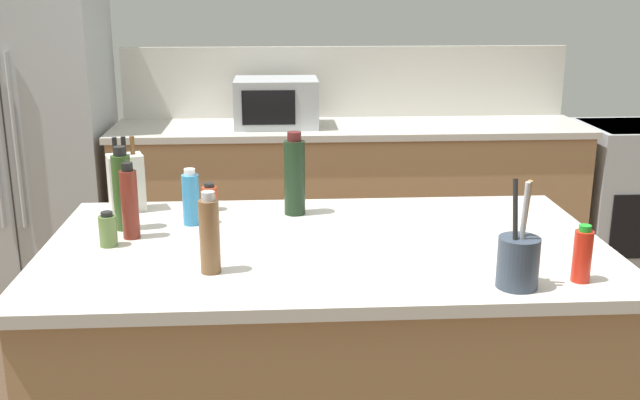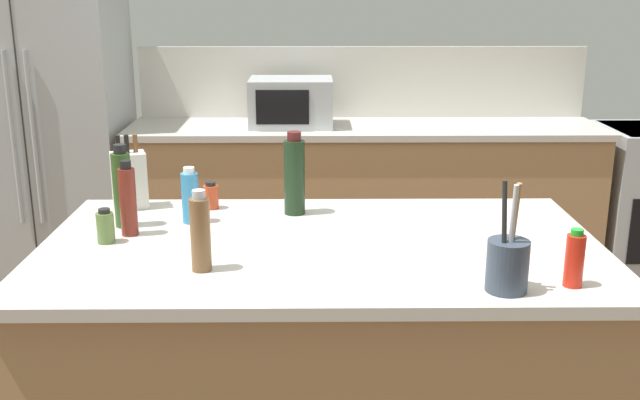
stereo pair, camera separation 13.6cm
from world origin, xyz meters
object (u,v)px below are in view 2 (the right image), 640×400
knife_block (129,180)px  utensil_crock (508,263)px  spice_jar_oregano (105,227)px  spice_jar_paprika (211,196)px  dish_soap_bottle (190,197)px  hot_sauce_bottle (574,259)px  vinegar_bottle (128,200)px  microwave (291,102)px  pepper_grinder (200,233)px  olive_oil_bottle (122,188)px  wine_bottle (294,176)px  refrigerator (46,127)px

knife_block → utensil_crock: utensil_crock is taller
spice_jar_oregano → spice_jar_paprika: 0.50m
knife_block → dish_soap_bottle: size_ratio=1.39×
hot_sauce_bottle → vinegar_bottle: 1.47m
microwave → pepper_grinder: 2.46m
hot_sauce_bottle → dish_soap_bottle: size_ratio=0.83×
olive_oil_bottle → wine_bottle: (0.61, 0.15, 0.01)m
knife_block → dish_soap_bottle: knife_block is taller
refrigerator → dish_soap_bottle: refrigerator is taller
refrigerator → olive_oil_bottle: 2.29m
dish_soap_bottle → vinegar_bottle: (-0.19, -0.14, 0.03)m
microwave → pepper_grinder: size_ratio=2.00×
olive_oil_bottle → spice_jar_paprika: olive_oil_bottle is taller
spice_jar_oregano → dish_soap_bottle: dish_soap_bottle is taller
spice_jar_oregano → refrigerator: bearing=113.5°
refrigerator → utensil_crock: refrigerator is taller
refrigerator → spice_jar_paprika: (1.28, -1.84, 0.06)m
utensil_crock → olive_oil_bottle: size_ratio=1.06×
utensil_crock → dish_soap_bottle: bearing=146.9°
utensil_crock → wine_bottle: (-0.62, 0.76, 0.07)m
refrigerator → knife_block: (0.96, -1.83, 0.13)m
spice_jar_paprika → dish_soap_bottle: bearing=-106.0°
utensil_crock → pepper_grinder: bearing=169.3°
utensil_crock → spice_jar_oregano: size_ratio=2.68×
microwave → spice_jar_paprika: microwave is taller
pepper_grinder → spice_jar_paprika: (-0.06, 0.66, -0.07)m
hot_sauce_bottle → vinegar_bottle: vinegar_bottle is taller
refrigerator → vinegar_bottle: (1.03, -2.16, 0.14)m
spice_jar_oregano → utensil_crock: bearing=-18.9°
dish_soap_bottle → spice_jar_paprika: size_ratio=1.94×
knife_block → dish_soap_bottle: 0.33m
knife_block → olive_oil_bottle: (0.03, -0.23, 0.03)m
knife_block → hot_sauce_bottle: knife_block is taller
knife_block → spice_jar_oregano: 0.42m
microwave → olive_oil_bottle: size_ratio=1.69×
utensil_crock → spice_jar_oregano: 1.32m
microwave → knife_block: 1.87m
dish_soap_bottle → pepper_grinder: bearing=-77.4°
knife_block → olive_oil_bottle: bearing=-101.0°
utensil_crock → spice_jar_paprika: 1.26m
microwave → knife_block: bearing=-108.1°
utensil_crock → olive_oil_bottle: 1.38m
microwave → utensil_crock: bearing=-75.3°
hot_sauce_bottle → vinegar_bottle: (-1.39, 0.48, 0.04)m
pepper_grinder → vinegar_bottle: size_ratio=0.96×
refrigerator → utensil_crock: bearing=-50.2°
microwave → knife_block: (-0.58, -1.77, -0.03)m
vinegar_bottle → utensil_crock: bearing=-23.2°
dish_soap_bottle → spice_jar_oregano: bearing=-138.6°
spice_jar_oregano → vinegar_bottle: bearing=53.0°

